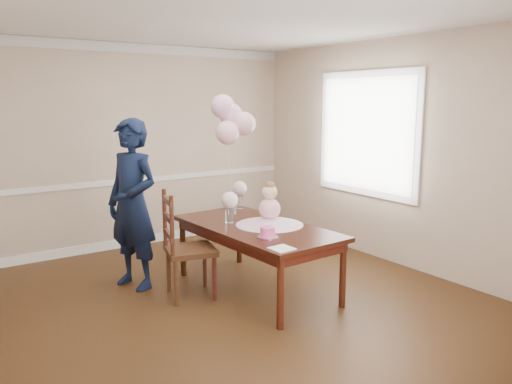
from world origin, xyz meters
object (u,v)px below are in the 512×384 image
(birthday_cake, at_px, (268,232))
(dining_chair_seat, at_px, (190,250))
(dining_table_top, at_px, (256,228))
(woman, at_px, (133,204))

(birthday_cake, height_order, dining_chair_seat, birthday_cake)
(dining_table_top, relative_size, woman, 1.04)
(dining_table_top, bearing_deg, birthday_cake, -113.96)
(dining_chair_seat, xyz_separation_m, woman, (-0.36, 0.59, 0.41))
(dining_table_top, height_order, birthday_cake, birthday_cake)
(dining_table_top, distance_m, dining_chair_seat, 0.71)
(woman, bearing_deg, birthday_cake, 12.63)
(dining_chair_seat, relative_size, woman, 0.26)
(dining_chair_seat, bearing_deg, dining_table_top, -6.06)
(dining_chair_seat, bearing_deg, birthday_cake, -40.09)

